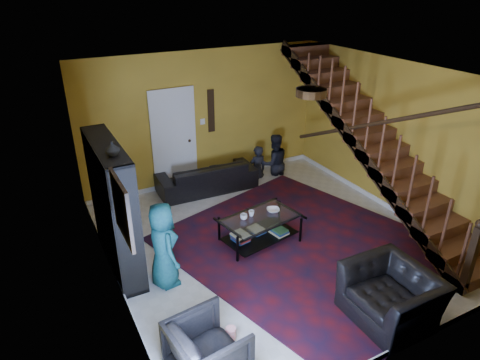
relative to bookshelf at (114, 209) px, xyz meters
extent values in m
plane|color=beige|center=(2.40, -0.60, -0.96)|extent=(5.50, 5.50, 0.00)
plane|color=gold|center=(2.40, 2.15, 0.44)|extent=(5.20, 0.00, 5.20)
plane|color=gold|center=(2.40, -3.35, 0.44)|extent=(5.20, 0.00, 5.20)
plane|color=gold|center=(-0.20, -0.60, 0.44)|extent=(0.00, 5.50, 5.50)
plane|color=gold|center=(5.00, -0.60, 0.44)|extent=(0.00, 5.50, 5.50)
plane|color=white|center=(2.40, -0.60, 1.84)|extent=(5.50, 5.50, 0.00)
cube|color=silver|center=(2.40, 2.14, -0.91)|extent=(5.20, 0.02, 0.10)
cube|color=silver|center=(-0.19, -0.60, -0.91)|extent=(0.02, 5.50, 0.10)
cube|color=gold|center=(4.53, -0.60, 0.36)|extent=(0.95, 4.92, 2.83)
cube|color=black|center=(4.07, -0.60, 0.44)|extent=(0.04, 5.02, 3.02)
cylinder|color=black|center=(4.10, -0.60, 0.89)|extent=(0.07, 4.20, 2.44)
cube|color=black|center=(4.10, -3.00, -0.41)|extent=(0.10, 0.10, 1.10)
cube|color=black|center=(0.00, 0.00, 0.04)|extent=(0.35, 1.80, 2.00)
cube|color=black|center=(0.00, 0.00, -0.56)|extent=(0.35, 1.72, 0.03)
cube|color=black|center=(0.00, 0.00, 0.20)|extent=(0.35, 1.72, 0.03)
cube|color=silver|center=(1.70, 2.12, 0.06)|extent=(0.82, 0.05, 2.05)
cube|color=maroon|center=(-0.17, -1.50, 0.79)|extent=(0.04, 0.74, 0.74)
cube|color=black|center=(2.55, 2.13, 0.59)|extent=(0.14, 0.03, 0.90)
cylinder|color=#3F2814|center=(2.40, -1.40, 1.78)|extent=(0.40, 0.40, 0.10)
cube|color=#490D13|center=(2.80, -1.03, -0.95)|extent=(4.71, 5.07, 0.02)
imported|color=black|center=(2.22, 1.70, -0.67)|extent=(2.08, 0.88, 0.60)
imported|color=black|center=(0.35, -2.56, -0.61)|extent=(0.87, 0.85, 0.71)
imported|color=black|center=(2.81, -2.85, -0.61)|extent=(0.97, 1.11, 0.72)
imported|color=black|center=(3.47, 1.75, -0.82)|extent=(0.44, 0.29, 1.18)
imported|color=black|center=(3.90, 1.75, -0.72)|extent=(0.72, 0.58, 1.38)
imported|color=#1A6562|center=(0.45, -0.81, -0.31)|extent=(0.46, 0.67, 1.31)
cube|color=black|center=(1.61, -0.86, -0.73)|extent=(0.04, 0.04, 0.47)
cube|color=black|center=(2.81, -0.86, -0.73)|extent=(0.04, 0.04, 0.47)
cube|color=black|center=(1.61, -0.19, -0.73)|extent=(0.04, 0.04, 0.47)
cube|color=black|center=(2.81, -0.19, -0.73)|extent=(0.04, 0.04, 0.47)
cube|color=black|center=(2.21, -0.53, -0.84)|extent=(1.30, 0.88, 0.02)
cube|color=silver|center=(2.21, -0.53, -0.49)|extent=(1.37, 0.95, 0.02)
imported|color=#999999|center=(1.94, -0.45, -0.44)|extent=(0.15, 0.15, 0.09)
imported|color=#999999|center=(2.11, -0.41, -0.44)|extent=(0.10, 0.10, 0.09)
imported|color=#999999|center=(2.50, -0.46, -0.46)|extent=(0.28, 0.28, 0.05)
imported|color=#999999|center=(0.00, -0.50, 1.13)|extent=(0.18, 0.18, 0.19)
cylinder|color=red|center=(0.81, -2.22, -0.87)|extent=(0.17, 0.17, 0.15)
camera|label=1|loc=(-0.93, -5.77, 3.14)|focal=32.00mm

